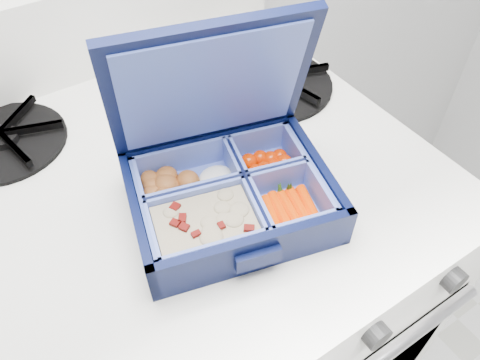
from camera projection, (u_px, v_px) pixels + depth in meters
stove at (202, 319)px, 0.97m from camera, size 0.62×0.62×0.93m
bento_box at (230, 196)px, 0.55m from camera, size 0.27×0.23×0.06m
burner_grate at (271, 78)px, 0.74m from camera, size 0.25×0.25×0.03m
burner_grate_rear at (2, 138)px, 0.65m from camera, size 0.22×0.22×0.02m
fork at (193, 138)px, 0.66m from camera, size 0.13×0.14×0.01m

